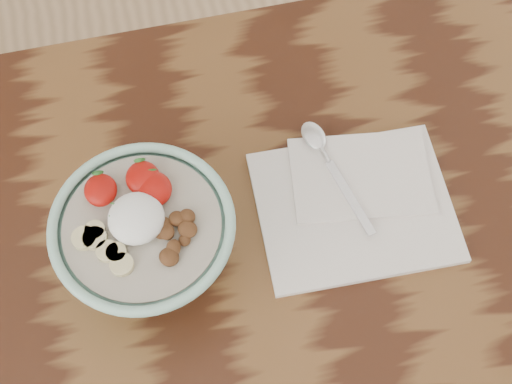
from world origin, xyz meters
TOP-DOWN VIEW (x-y plane):
  - table at (0.00, 0.00)cm, footprint 160.00×90.00cm
  - breakfast_bowl at (-2.71, 8.39)cm, footprint 21.03×21.03cm
  - napkin at (24.16, 10.61)cm, footprint 25.53×21.70cm
  - spoon at (21.60, 18.04)cm, footprint 6.09×18.11cm

SIDE VIEW (x-z plane):
  - table at x=0.00cm, z-range 28.20..103.20cm
  - napkin at x=24.16cm, z-range 74.88..76.40cm
  - spoon at x=21.60cm, z-range 76.45..77.40cm
  - breakfast_bowl at x=-2.71cm, z-range 75.06..89.36cm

